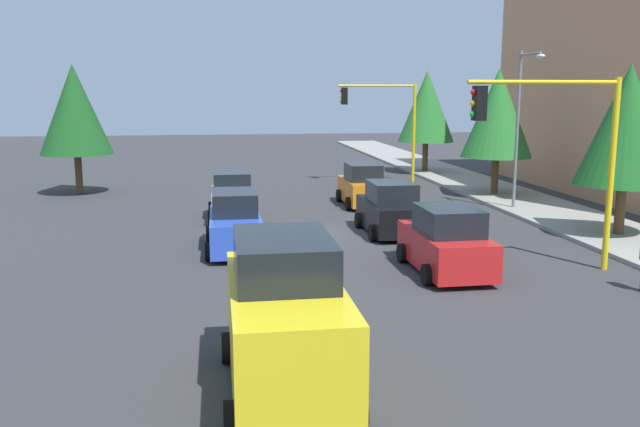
% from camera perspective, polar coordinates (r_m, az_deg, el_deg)
% --- Properties ---
extents(ground_plane, '(120.00, 120.00, 0.00)m').
position_cam_1_polar(ground_plane, '(24.78, 0.46, -1.88)').
color(ground_plane, '#353538').
extents(sidewalk_kerb, '(80.00, 4.00, 0.15)m').
position_cam_1_polar(sidewalk_kerb, '(32.69, 17.47, 0.77)').
color(sidewalk_kerb, gray).
rests_on(sidewalk_kerb, ground).
extents(lane_arrow_near, '(2.40, 1.10, 1.10)m').
position_cam_1_polar(lane_arrow_near, '(13.48, -4.43, -12.59)').
color(lane_arrow_near, silver).
rests_on(lane_arrow_near, ground).
extents(traffic_signal_far_left, '(0.36, 4.59, 5.73)m').
position_cam_1_polar(traffic_signal_far_left, '(39.11, 5.50, 8.55)').
color(traffic_signal_far_left, yellow).
rests_on(traffic_signal_far_left, ground).
extents(traffic_signal_near_left, '(0.36, 4.59, 5.66)m').
position_cam_1_polar(traffic_signal_near_left, '(20.34, 19.47, 6.26)').
color(traffic_signal_near_left, yellow).
rests_on(traffic_signal_near_left, ground).
extents(street_lamp_curbside, '(2.15, 0.28, 7.00)m').
position_cam_1_polar(street_lamp_curbside, '(30.47, 16.85, 8.22)').
color(street_lamp_curbside, slate).
rests_on(street_lamp_curbside, ground).
extents(tree_roadside_far, '(3.61, 3.61, 6.57)m').
position_cam_1_polar(tree_roadside_far, '(43.99, 9.07, 8.99)').
color(tree_roadside_far, brown).
rests_on(tree_roadside_far, ground).
extents(tree_roadside_near, '(3.44, 3.44, 6.25)m').
position_cam_1_polar(tree_roadside_near, '(26.22, 24.70, 6.87)').
color(tree_roadside_near, brown).
rests_on(tree_roadside_near, ground).
extents(tree_roadside_mid, '(3.52, 3.52, 6.40)m').
position_cam_1_polar(tree_roadside_mid, '(34.80, 14.91, 8.26)').
color(tree_roadside_mid, brown).
rests_on(tree_roadside_mid, ground).
extents(tree_opposite_side, '(3.64, 3.64, 6.63)m').
position_cam_1_polar(tree_opposite_side, '(36.61, -20.19, 8.30)').
color(tree_opposite_side, brown).
rests_on(tree_opposite_side, ground).
extents(delivery_van_yellow, '(4.80, 2.22, 2.77)m').
position_cam_1_polar(delivery_van_yellow, '(11.87, -3.00, -9.22)').
color(delivery_van_yellow, yellow).
rests_on(delivery_van_yellow, ground).
extents(car_black, '(3.89, 2.08, 1.98)m').
position_cam_1_polar(car_black, '(25.05, 6.01, 0.29)').
color(car_black, black).
rests_on(car_black, ground).
extents(car_red, '(4.09, 2.10, 1.98)m').
position_cam_1_polar(car_red, '(19.93, 10.69, -2.45)').
color(car_red, red).
rests_on(car_red, ground).
extents(car_blue, '(4.18, 1.98, 1.98)m').
position_cam_1_polar(car_blue, '(22.52, -7.25, -0.87)').
color(car_blue, blue).
rests_on(car_blue, ground).
extents(car_silver, '(3.64, 2.01, 1.98)m').
position_cam_1_polar(car_silver, '(27.93, -7.48, 1.29)').
color(car_silver, '#B2B5BA').
rests_on(car_silver, ground).
extents(car_orange, '(3.80, 1.97, 1.98)m').
position_cam_1_polar(car_orange, '(31.17, 3.63, 2.31)').
color(car_orange, orange).
rests_on(car_orange, ground).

